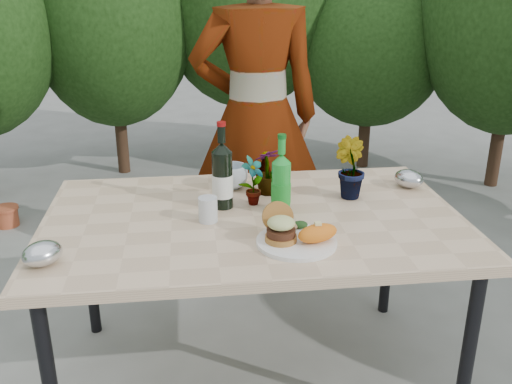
{
  "coord_description": "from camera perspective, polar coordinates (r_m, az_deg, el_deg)",
  "views": [
    {
      "loc": [
        -0.24,
        -2.0,
        1.63
      ],
      "look_at": [
        0.0,
        -0.08,
        0.88
      ],
      "focal_mm": 40.0,
      "sensor_mm": 36.0,
      "label": 1
    }
  ],
  "objects": [
    {
      "name": "grilled_veg",
      "position": [
        2.06,
        4.08,
        -3.33
      ],
      "size": [
        0.08,
        0.05,
        0.03
      ],
      "color": "olive",
      "rests_on": "dinner_plate"
    },
    {
      "name": "seedling_right",
      "position": [
        2.38,
        1.22,
        2.09
      ],
      "size": [
        0.15,
        0.15,
        0.2
      ],
      "primitive_type": "imported",
      "rotation": [
        0.0,
        0.0,
        3.56
      ],
      "color": "#285A1F",
      "rests_on": "patio_table"
    },
    {
      "name": "seedling_left",
      "position": [
        2.27,
        -0.31,
        1.1
      ],
      "size": [
        0.13,
        0.12,
        0.2
      ],
      "primitive_type": "imported",
      "rotation": [
        0.0,
        0.0,
        0.66
      ],
      "color": "#2C581E",
      "rests_on": "patio_table"
    },
    {
      "name": "foil_packet_left",
      "position": [
        1.95,
        -20.59,
        -5.77
      ],
      "size": [
        0.17,
        0.17,
        0.08
      ],
      "primitive_type": "ellipsoid",
      "rotation": [
        0.0,
        0.0,
        0.75
      ],
      "color": "silver",
      "rests_on": "patio_table"
    },
    {
      "name": "seedling_mid",
      "position": [
        2.37,
        9.31,
        2.38
      ],
      "size": [
        0.16,
        0.17,
        0.25
      ],
      "primitive_type": "imported",
      "rotation": [
        0.0,
        0.0,
        2.06
      ],
      "color": "#255A1F",
      "rests_on": "patio_table"
    },
    {
      "name": "foil_packet_right",
      "position": [
        2.56,
        15.03,
        1.31
      ],
      "size": [
        0.16,
        0.17,
        0.08
      ],
      "primitive_type": "ellipsoid",
      "rotation": [
        0.0,
        0.0,
        2.14
      ],
      "color": "#BABCC2",
      "rests_on": "patio_table"
    },
    {
      "name": "person",
      "position": [
        2.96,
        0.04,
        7.49
      ],
      "size": [
        0.69,
        0.47,
        1.85
      ],
      "primitive_type": "imported",
      "rotation": [
        0.0,
        0.0,
        3.18
      ],
      "color": "#A07150",
      "rests_on": "ground"
    },
    {
      "name": "patio_table",
      "position": [
        2.22,
        -0.25,
        -3.77
      ],
      "size": [
        1.6,
        1.0,
        0.75
      ],
      "color": "#D5B38E",
      "rests_on": "ground"
    },
    {
      "name": "burger_stack",
      "position": [
        1.96,
        2.43,
        -3.45
      ],
      "size": [
        0.11,
        0.16,
        0.11
      ],
      "color": "#B7722D",
      "rests_on": "dinner_plate"
    },
    {
      "name": "blue_bowl",
      "position": [
        2.46,
        -2.36,
        1.55
      ],
      "size": [
        0.16,
        0.16,
        0.1
      ],
      "primitive_type": "imported",
      "rotation": [
        0.0,
        0.0,
        0.24
      ],
      "color": "silver",
      "rests_on": "patio_table"
    },
    {
      "name": "ground",
      "position": [
        2.59,
        -0.23,
        -17.81
      ],
      "size": [
        80.0,
        80.0,
        0.0
      ],
      "primitive_type": "plane",
      "color": "slate",
      "rests_on": "ground"
    },
    {
      "name": "shrub_hedge",
      "position": [
        3.75,
        1.35,
        14.82
      ],
      "size": [
        7.01,
        5.17,
        2.28
      ],
      "color": "#382316",
      "rests_on": "ground"
    },
    {
      "name": "wine_bottle",
      "position": [
        2.24,
        -3.38,
        1.55
      ],
      "size": [
        0.08,
        0.08,
        0.35
      ],
      "rotation": [
        0.0,
        0.0,
        0.11
      ],
      "color": "black",
      "rests_on": "patio_table"
    },
    {
      "name": "sparkling_water",
      "position": [
        2.19,
        2.53,
        0.74
      ],
      "size": [
        0.08,
        0.08,
        0.31
      ],
      "rotation": [
        0.0,
        0.0,
        0.26
      ],
      "color": "green",
      "rests_on": "patio_table"
    },
    {
      "name": "terracotta_pot",
      "position": [
        4.24,
        -23.67,
        -2.22
      ],
      "size": [
        0.17,
        0.17,
        0.14
      ],
      "color": "#BF5331",
      "rests_on": "ground"
    },
    {
      "name": "plastic_cup",
      "position": [
        2.14,
        -4.82,
        -1.75
      ],
      "size": [
        0.07,
        0.07,
        0.09
      ],
      "primitive_type": "cylinder",
      "color": "silver",
      "rests_on": "patio_table"
    },
    {
      "name": "dinner_plate",
      "position": [
        1.98,
        4.08,
        -4.99
      ],
      "size": [
        0.28,
        0.28,
        0.01
      ],
      "primitive_type": "cylinder",
      "color": "white",
      "rests_on": "patio_table"
    },
    {
      "name": "sweet_potato",
      "position": [
        1.96,
        6.18,
        -4.11
      ],
      "size": [
        0.17,
        0.12,
        0.06
      ],
      "primitive_type": "ellipsoid",
      "rotation": [
        0.0,
        0.0,
        0.35
      ],
      "color": "orange",
      "rests_on": "dinner_plate"
    }
  ]
}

